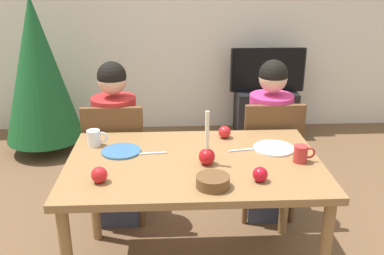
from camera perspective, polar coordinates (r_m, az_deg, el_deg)
The scene contains 20 objects.
back_wall at distance 4.82m, azimuth -1.45°, elevation 15.01°, with size 6.40×0.10×2.60m, color silver.
dining_table at distance 2.46m, azimuth 0.23°, elevation -6.07°, with size 1.40×0.90×0.75m.
chair_left at distance 3.10m, azimuth -9.79°, elevation -3.70°, with size 0.40×0.40×0.90m.
chair_right at distance 3.15m, azimuth 9.98°, elevation -3.30°, with size 0.40×0.40×0.90m.
person_left_child at distance 3.11m, azimuth -9.78°, elevation -2.49°, with size 0.30×0.30×1.17m.
person_right_child at distance 3.16m, azimuth 9.92°, elevation -2.11°, with size 0.30×0.30×1.17m.
tv_stand at distance 4.86m, azimuth 9.46°, elevation 1.97°, with size 0.64×0.40×0.48m, color black.
tv at distance 4.73m, azimuth 9.79°, elevation 7.36°, with size 0.79×0.05×0.46m.
christmas_tree at distance 4.41m, azimuth -19.35°, elevation 7.13°, with size 0.74×0.74×1.60m.
candle_centerpiece at distance 2.36m, azimuth 1.94°, elevation -3.38°, with size 0.09×0.09×0.30m.
plate_left at distance 2.56m, azimuth -9.17°, elevation -3.06°, with size 0.22×0.22×0.01m, color teal.
plate_right at distance 2.61m, azimuth 10.57°, elevation -2.65°, with size 0.24×0.24×0.01m, color white.
mug_left at distance 2.67m, azimuth -12.55°, elevation -1.33°, with size 0.12×0.08×0.10m.
mug_right at distance 2.47m, azimuth 13.98°, elevation -3.33°, with size 0.12×0.08×0.09m.
fork_left at distance 2.52m, azimuth -5.37°, elevation -3.36°, with size 0.18×0.01×0.01m, color silver.
fork_right at distance 2.57m, azimuth 6.74°, elevation -2.91°, with size 0.18×0.01×0.01m, color silver.
bowl_walnuts at distance 2.15m, azimuth 2.72°, elevation -7.01°, with size 0.17×0.17×0.06m, color brown.
apple_near_candle at distance 2.23m, azimuth -11.94°, elevation -6.03°, with size 0.08×0.08×0.08m, color red.
apple_by_left_plate at distance 2.73m, azimuth 4.24°, elevation -0.58°, with size 0.08×0.08×0.08m, color red.
apple_by_right_mug at distance 2.22m, azimuth 8.83°, elevation -6.03°, with size 0.08×0.08×0.08m, color red.
Camera 1 is at (-0.12, -2.20, 1.78)m, focal length 41.12 mm.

